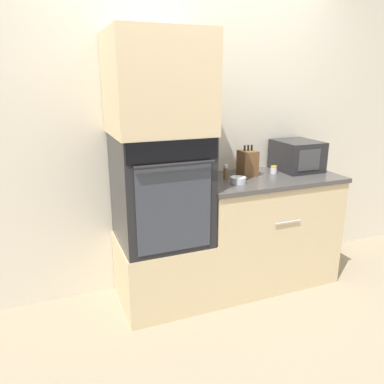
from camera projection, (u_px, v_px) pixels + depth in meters
ground_plane at (217, 311)px, 2.80m from camera, size 12.00×12.00×0.00m
wall_back at (186, 133)px, 3.00m from camera, size 8.00×0.05×2.50m
oven_cabinet_base at (163, 270)px, 2.87m from camera, size 0.65×0.60×0.51m
wall_oven at (161, 189)px, 2.68m from camera, size 0.63×0.64×0.79m
oven_cabinet_upper at (158, 84)px, 2.48m from camera, size 0.65×0.60×0.66m
counter_unit at (264, 229)px, 3.13m from camera, size 1.16×0.63×0.92m
microwave at (297, 156)px, 3.17m from camera, size 0.33×0.38×0.25m
knife_block at (248, 163)px, 3.00m from camera, size 0.13×0.14×0.25m
bowl at (238, 180)px, 2.79m from camera, size 0.12×0.12×0.05m
condiment_jar_near at (226, 172)px, 2.91m from camera, size 0.04×0.04×0.11m
condiment_jar_mid at (274, 170)px, 3.08m from camera, size 0.05×0.05×0.06m
condiment_jar_far at (211, 174)px, 2.93m from camera, size 0.06×0.06×0.07m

